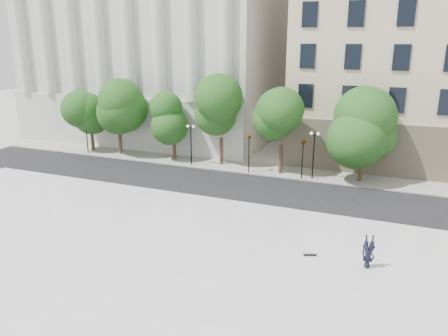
# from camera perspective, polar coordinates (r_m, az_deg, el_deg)

# --- Properties ---
(ground) EXTENTS (160.00, 160.00, 0.00)m
(ground) POSITION_cam_1_polar(r_m,az_deg,el_deg) (22.98, -15.16, -16.26)
(ground) COLOR beige
(ground) RESTS_ON ground
(plaza) EXTENTS (44.00, 22.00, 0.45)m
(plaza) POSITION_cam_1_polar(r_m,az_deg,el_deg) (24.94, -11.00, -12.57)
(plaza) COLOR silver
(plaza) RESTS_ON ground
(street) EXTENTS (60.00, 8.00, 0.02)m
(street) POSITION_cam_1_polar(r_m,az_deg,el_deg) (37.34, 1.50, -2.58)
(street) COLOR black
(street) RESTS_ON ground
(far_sidewalk) EXTENTS (60.00, 4.00, 0.12)m
(far_sidewalk) POSITION_cam_1_polar(r_m,az_deg,el_deg) (42.73, 4.33, -0.07)
(far_sidewalk) COLOR #9C9990
(far_sidewalk) RESTS_ON ground
(building_west) EXTENTS (31.50, 27.65, 25.60)m
(building_west) POSITION_cam_1_polar(r_m,az_deg,el_deg) (61.13, -6.95, 17.02)
(building_west) COLOR #B5B5B0
(building_west) RESTS_ON ground
(traffic_light_west) EXTENTS (0.57, 1.85, 4.23)m
(traffic_light_west) POSITION_cam_1_polar(r_m,az_deg,el_deg) (40.34, 3.31, 4.34)
(traffic_light_west) COLOR black
(traffic_light_west) RESTS_ON ground
(traffic_light_east) EXTENTS (0.81, 1.95, 4.27)m
(traffic_light_east) POSITION_cam_1_polar(r_m,az_deg,el_deg) (39.05, 10.34, 3.74)
(traffic_light_east) COLOR black
(traffic_light_east) RESTS_ON ground
(person_lying) EXTENTS (0.92, 1.96, 0.51)m
(person_lying) POSITION_cam_1_polar(r_m,az_deg,el_deg) (25.07, 18.22, -11.73)
(person_lying) COLOR black
(person_lying) RESTS_ON plaza
(skateboard) EXTENTS (0.75, 0.46, 0.08)m
(skateboard) POSITION_cam_1_polar(r_m,az_deg,el_deg) (25.63, 11.16, -11.08)
(skateboard) COLOR black
(skateboard) RESTS_ON plaza
(street_trees) EXTENTS (33.40, 4.92, 7.58)m
(street_trees) POSITION_cam_1_polar(r_m,az_deg,el_deg) (43.16, -2.11, 6.95)
(street_trees) COLOR #382619
(street_trees) RESTS_ON ground
(lamp_posts) EXTENTS (38.10, 0.28, 4.43)m
(lamp_posts) POSITION_cam_1_polar(r_m,az_deg,el_deg) (40.78, 3.44, 3.38)
(lamp_posts) COLOR black
(lamp_posts) RESTS_ON ground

